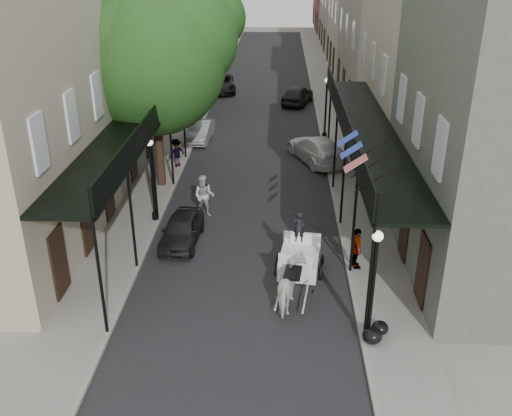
# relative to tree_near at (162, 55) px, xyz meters

# --- Properties ---
(ground) EXTENTS (140.00, 140.00, 0.00)m
(ground) POSITION_rel_tree_near_xyz_m (4.20, -10.18, -6.49)
(ground) COLOR gray
(ground) RESTS_ON ground
(road) EXTENTS (8.00, 90.00, 0.01)m
(road) POSITION_rel_tree_near_xyz_m (4.20, 9.82, -6.48)
(road) COLOR black
(road) RESTS_ON ground
(sidewalk_left) EXTENTS (2.20, 90.00, 0.12)m
(sidewalk_left) POSITION_rel_tree_near_xyz_m (-0.80, 9.82, -6.43)
(sidewalk_left) COLOR gray
(sidewalk_left) RESTS_ON ground
(sidewalk_right) EXTENTS (2.20, 90.00, 0.12)m
(sidewalk_right) POSITION_rel_tree_near_xyz_m (9.20, 9.82, -6.43)
(sidewalk_right) COLOR gray
(sidewalk_right) RESTS_ON ground
(building_row_left) EXTENTS (5.00, 80.00, 10.50)m
(building_row_left) POSITION_rel_tree_near_xyz_m (-4.40, 19.82, -1.24)
(building_row_left) COLOR #9F967F
(building_row_left) RESTS_ON ground
(building_row_right) EXTENTS (5.00, 80.00, 10.50)m
(building_row_right) POSITION_rel_tree_near_xyz_m (12.80, 19.82, -1.24)
(building_row_right) COLOR gray
(building_row_right) RESTS_ON ground
(gallery_left) EXTENTS (2.20, 18.05, 4.88)m
(gallery_left) POSITION_rel_tree_near_xyz_m (-0.59, -3.20, -2.44)
(gallery_left) COLOR black
(gallery_left) RESTS_ON sidewalk_left
(gallery_right) EXTENTS (2.20, 18.05, 4.88)m
(gallery_right) POSITION_rel_tree_near_xyz_m (8.99, -3.20, -2.44)
(gallery_right) COLOR black
(gallery_right) RESTS_ON sidewalk_right
(tree_near) EXTENTS (7.31, 6.80, 9.63)m
(tree_near) POSITION_rel_tree_near_xyz_m (0.00, 0.00, 0.00)
(tree_near) COLOR #382619
(tree_near) RESTS_ON sidewalk_left
(tree_far) EXTENTS (6.45, 6.00, 8.61)m
(tree_far) POSITION_rel_tree_near_xyz_m (-0.05, 14.00, -0.65)
(tree_far) COLOR #382619
(tree_far) RESTS_ON sidewalk_left
(lamppost_right_near) EXTENTS (0.32, 0.32, 3.71)m
(lamppost_right_near) POSITION_rel_tree_near_xyz_m (8.30, -12.18, -4.44)
(lamppost_right_near) COLOR black
(lamppost_right_near) RESTS_ON sidewalk_right
(lamppost_left) EXTENTS (0.32, 0.32, 3.71)m
(lamppost_left) POSITION_rel_tree_near_xyz_m (0.10, -4.18, -4.44)
(lamppost_left) COLOR black
(lamppost_left) RESTS_ON sidewalk_left
(lamppost_right_far) EXTENTS (0.32, 0.32, 3.71)m
(lamppost_right_far) POSITION_rel_tree_near_xyz_m (8.30, 7.82, -4.44)
(lamppost_right_far) COLOR black
(lamppost_right_far) RESTS_ON sidewalk_right
(horse) EXTENTS (1.16, 2.06, 1.65)m
(horse) POSITION_rel_tree_near_xyz_m (5.99, -10.39, -5.66)
(horse) COLOR silver
(horse) RESTS_ON ground
(carriage) EXTENTS (1.90, 2.61, 2.77)m
(carriage) POSITION_rel_tree_near_xyz_m (6.35, -7.83, -5.41)
(carriage) COLOR black
(carriage) RESTS_ON ground
(pedestrian_walking) EXTENTS (1.02, 0.85, 1.93)m
(pedestrian_walking) POSITION_rel_tree_near_xyz_m (2.20, -3.50, -5.52)
(pedestrian_walking) COLOR #AAACA2
(pedestrian_walking) RESTS_ON ground
(pedestrian_sidewalk_left) EXTENTS (1.11, 1.09, 1.53)m
(pedestrian_sidewalk_left) POSITION_rel_tree_near_xyz_m (-0.05, 2.40, -5.60)
(pedestrian_sidewalk_left) COLOR gray
(pedestrian_sidewalk_left) RESTS_ON sidewalk_left
(pedestrian_sidewalk_right) EXTENTS (0.53, 1.00, 1.62)m
(pedestrian_sidewalk_right) POSITION_rel_tree_near_xyz_m (8.40, -7.94, -5.56)
(pedestrian_sidewalk_right) COLOR gray
(pedestrian_sidewalk_right) RESTS_ON sidewalk_right
(car_left_near) EXTENTS (1.59, 3.56, 1.19)m
(car_left_near) POSITION_rel_tree_near_xyz_m (1.60, -6.05, -5.89)
(car_left_near) COLOR black
(car_left_near) RESTS_ON ground
(car_left_mid) EXTENTS (1.48, 3.71, 1.20)m
(car_left_mid) POSITION_rel_tree_near_xyz_m (0.60, 7.20, -5.89)
(car_left_mid) COLOR gray
(car_left_mid) RESTS_ON ground
(car_left_far) EXTENTS (2.91, 5.17, 1.36)m
(car_left_far) POSITION_rel_tree_near_xyz_m (0.60, 19.98, -5.81)
(car_left_far) COLOR black
(car_left_far) RESTS_ON ground
(car_right_near) EXTENTS (3.71, 5.27, 1.42)m
(car_right_near) POSITION_rel_tree_near_xyz_m (7.58, 3.82, -5.78)
(car_right_near) COLOR silver
(car_right_near) RESTS_ON ground
(car_right_far) EXTENTS (2.81, 4.48, 1.42)m
(car_right_far) POSITION_rel_tree_near_xyz_m (6.81, 16.33, -5.78)
(car_right_far) COLOR black
(car_right_far) RESTS_ON ground
(trash_bags) EXTENTS (0.87, 1.02, 0.52)m
(trash_bags) POSITION_rel_tree_near_xyz_m (8.51, -12.20, -6.13)
(trash_bags) COLOR black
(trash_bags) RESTS_ON sidewalk_right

